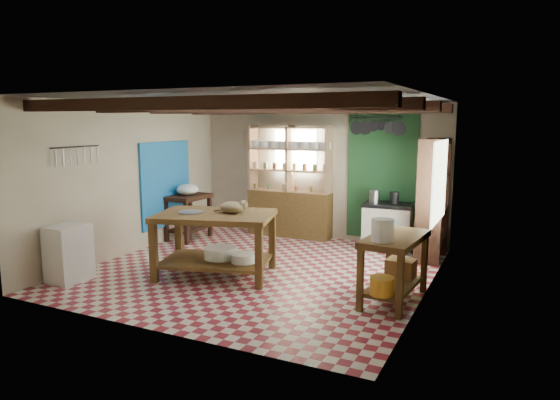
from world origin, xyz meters
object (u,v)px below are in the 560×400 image
at_px(cat, 232,207).
at_px(work_table, 216,244).
at_px(right_counter, 394,269).
at_px(white_cabinet, 68,253).
at_px(stove, 388,226).
at_px(prep_table, 188,217).

bearing_deg(cat, work_table, -178.69).
bearing_deg(work_table, right_counter, -14.40).
bearing_deg(right_counter, cat, -176.44).
bearing_deg(work_table, white_cabinet, -163.20).
relative_size(stove, white_cabinet, 1.05).
height_order(work_table, prep_table, work_table).
bearing_deg(stove, cat, -128.18).
bearing_deg(white_cabinet, prep_table, 92.08).
height_order(white_cabinet, cat, cat).
height_order(right_counter, cat, cat).
distance_m(stove, right_counter, 2.69).
xyz_separation_m(stove, cat, (-1.69, -2.55, 0.61)).
height_order(prep_table, white_cabinet, prep_table).
bearing_deg(cat, white_cabinet, -173.79).
xyz_separation_m(work_table, right_counter, (2.64, 0.07, -0.04)).
height_order(white_cabinet, right_counter, right_counter).
xyz_separation_m(white_cabinet, right_counter, (4.40, 1.20, 0.02)).
height_order(prep_table, right_counter, prep_table).
height_order(work_table, right_counter, work_table).
relative_size(white_cabinet, right_counter, 0.68).
bearing_deg(prep_table, cat, -37.85).
relative_size(work_table, prep_table, 1.91).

